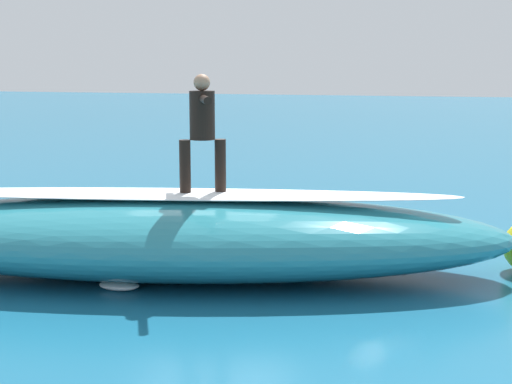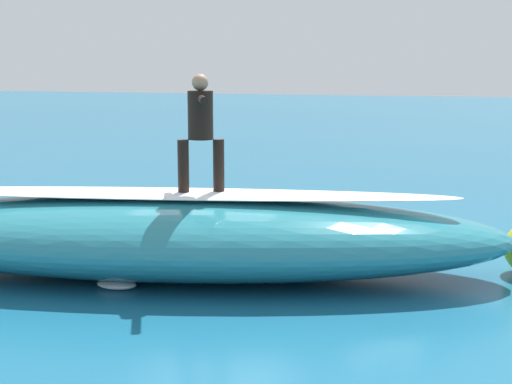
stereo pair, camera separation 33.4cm
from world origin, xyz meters
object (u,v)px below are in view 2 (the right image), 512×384
(surfboard_riding, at_px, (201,194))
(surfboard_paddling, at_px, (302,243))
(surfer_paddling, at_px, (304,232))
(surfer_riding, at_px, (201,124))

(surfboard_riding, distance_m, surfboard_paddling, 2.71)
(surfboard_riding, xyz_separation_m, surfer_paddling, (-0.97, -2.37, -0.99))
(surfer_riding, xyz_separation_m, surfboard_paddling, (-0.98, -2.25, -2.19))
(surfer_riding, height_order, surfboard_paddling, surfer_riding)
(surfer_riding, relative_size, surfboard_paddling, 0.71)
(surfer_riding, xyz_separation_m, surfer_paddling, (-0.97, -2.37, -2.02))
(surfboard_paddling, bearing_deg, surfboard_riding, -25.51)
(surfboard_paddling, relative_size, surfer_paddling, 1.50)
(surfboard_riding, xyz_separation_m, surfboard_paddling, (-0.98, -2.25, -1.17))
(surfboard_paddling, height_order, surfer_paddling, surfer_paddling)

